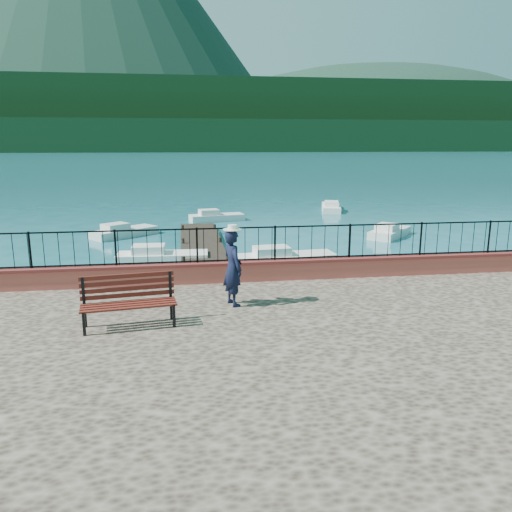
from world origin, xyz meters
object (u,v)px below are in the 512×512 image
object	(u,v)px
person	(233,268)
boat_2	(390,229)
boat_1	(286,255)
park_bench	(129,312)
boat_5	(331,205)
boat_3	(124,229)
boat_0	(162,253)
boat_4	(217,215)

from	to	relation	value
person	boat_2	bearing A→B (deg)	-55.14
boat_1	park_bench	bearing A→B (deg)	-123.96
boat_2	boat_5	world-z (taller)	same
park_bench	boat_5	size ratio (longest dim) A/B	0.48
boat_3	boat_5	size ratio (longest dim) A/B	0.86
boat_0	boat_4	distance (m)	11.94
boat_5	boat_4	bearing A→B (deg)	128.21
boat_3	boat_1	bearing A→B (deg)	-85.17
boat_1	boat_5	size ratio (longest dim) A/B	0.99
person	boat_4	xyz separation A→B (m)	(1.09, 21.29, -1.72)
park_bench	boat_2	bearing A→B (deg)	43.27
boat_4	boat_5	distance (m)	9.84
park_bench	boat_2	world-z (taller)	park_bench
person	boat_5	bearing A→B (deg)	-41.41
boat_3	boat_0	bearing A→B (deg)	-110.51
boat_0	boat_4	size ratio (longest dim) A/B	1.10
boat_1	boat_2	distance (m)	8.82
person	boat_3	xyz separation A→B (m)	(-4.36, 16.41, -1.72)
boat_3	person	bearing A→B (deg)	-114.73
person	boat_3	size ratio (longest dim) A/B	0.51
boat_0	boat_3	xyz separation A→B (m)	(-2.30, 6.63, 0.00)
park_bench	boat_4	size ratio (longest dim) A/B	0.58
boat_2	boat_0	bearing A→B (deg)	152.48
boat_5	boat_2	bearing A→B (deg)	-165.23
boat_0	boat_2	distance (m)	12.94
boat_1	boat_2	xyz separation A→B (m)	(6.97, 5.40, 0.00)
boat_1	boat_2	bearing A→B (deg)	32.91
boat_1	boat_5	xyz separation A→B (m)	(6.96, 16.46, 0.00)
person	boat_5	distance (m)	27.22
park_bench	boat_4	xyz separation A→B (m)	(3.43, 22.42, -1.12)
boat_3	boat_5	xyz separation A→B (m)	(14.47, 8.80, 0.00)
boat_0	boat_1	world-z (taller)	same
person	boat_1	bearing A→B (deg)	-39.39
boat_4	boat_5	bearing A→B (deg)	12.66
boat_4	boat_0	bearing A→B (deg)	-116.16
boat_2	boat_3	xyz separation A→B (m)	(-14.48, 2.26, 0.00)
boat_0	boat_3	size ratio (longest dim) A/B	1.06
boat_1	boat_3	xyz separation A→B (m)	(-7.51, 7.66, 0.00)
person	boat_4	bearing A→B (deg)	-22.49
boat_1	boat_4	world-z (taller)	same
person	boat_0	world-z (taller)	person
park_bench	boat_3	distance (m)	17.69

